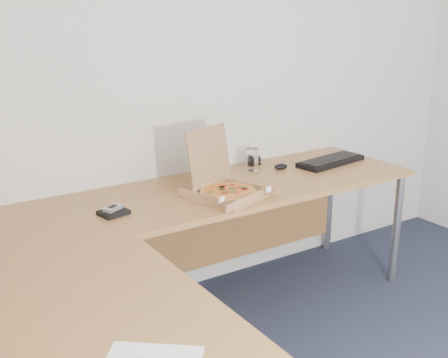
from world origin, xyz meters
TOP-DOWN VIEW (x-y plane):
  - desk at (-0.82, 0.97)m, footprint 2.50×2.20m
  - pizza_box at (-0.44, 1.27)m, footprint 0.32×0.37m
  - drinking_glass at (-0.05, 1.58)m, footprint 0.07×0.07m
  - keyboard at (0.44, 1.44)m, footprint 0.48×0.23m
  - mouse at (0.10, 1.51)m, footprint 0.11×0.09m
  - wallet at (-1.03, 1.33)m, footprint 0.14×0.13m
  - phone at (-1.03, 1.34)m, footprint 0.10×0.08m
  - dome_speaker at (0.04, 1.68)m, footprint 0.08×0.08m

SIDE VIEW (x-z plane):
  - desk at x=-0.82m, z-range 0.34..1.07m
  - wallet at x=-1.03m, z-range 0.73..0.75m
  - keyboard at x=0.44m, z-range 0.73..0.76m
  - mouse at x=0.10m, z-range 0.73..0.76m
  - phone at x=-1.03m, z-range 0.75..0.77m
  - dome_speaker at x=0.04m, z-range 0.73..0.80m
  - pizza_box at x=-0.44m, z-range 0.61..0.93m
  - drinking_glass at x=-0.05m, z-range 0.73..0.86m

